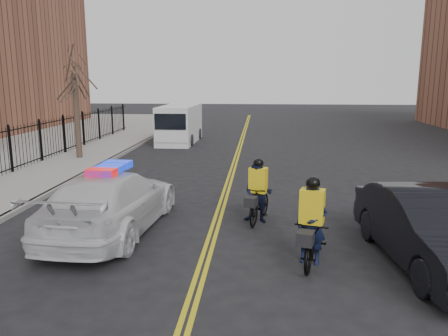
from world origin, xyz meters
TOP-DOWN VIEW (x-y plane):
  - ground at (0.00, 0.00)m, footprint 120.00×120.00m
  - center_line_left at (-0.08, 8.00)m, footprint 0.10×60.00m
  - center_line_right at (0.08, 8.00)m, footprint 0.10×60.00m
  - sidewalk at (-7.50, 8.00)m, footprint 3.00×60.00m
  - curb at (-6.00, 8.00)m, footprint 0.20×60.00m
  - iron_fence at (-9.00, 8.00)m, footprint 0.12×28.00m
  - street_tree at (-7.60, 10.00)m, footprint 3.20×3.20m
  - police_cruiser at (-2.63, 0.25)m, footprint 2.57×5.64m
  - dark_sedan at (4.77, -1.27)m, footprint 2.21×5.06m
  - cargo_van at (-3.85, 16.53)m, footprint 2.20×5.52m
  - cyclist_near at (2.28, -1.35)m, footprint 1.18×2.06m
  - cyclist_far at (1.13, 1.33)m, footprint 0.97×1.85m

SIDE VIEW (x-z plane):
  - ground at x=0.00m, z-range 0.00..0.00m
  - center_line_left at x=-0.08m, z-range 0.00..0.01m
  - center_line_right at x=0.08m, z-range 0.00..0.01m
  - sidewalk at x=-7.50m, z-range 0.00..0.15m
  - curb at x=-6.00m, z-range 0.00..0.15m
  - cyclist_near at x=2.28m, z-range -0.29..1.62m
  - cyclist_far at x=1.13m, z-range -0.19..1.61m
  - police_cruiser at x=-2.63m, z-range -0.07..1.69m
  - dark_sedan at x=4.77m, z-range 0.00..1.62m
  - iron_fence at x=-9.00m, z-range 0.00..2.00m
  - cargo_van at x=-3.85m, z-range -0.03..2.27m
  - street_tree at x=-7.60m, z-range 1.13..5.93m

